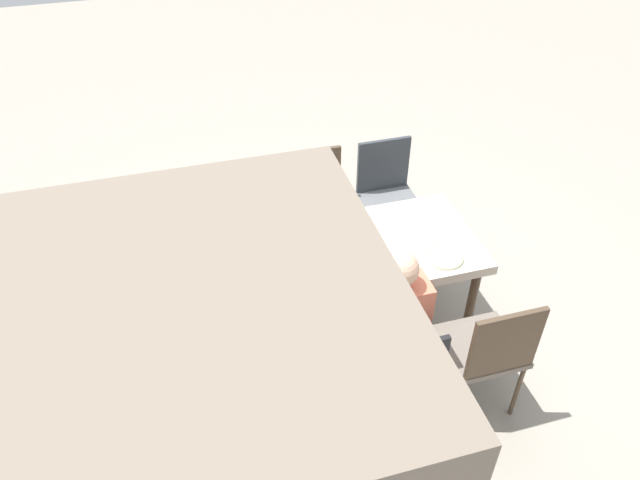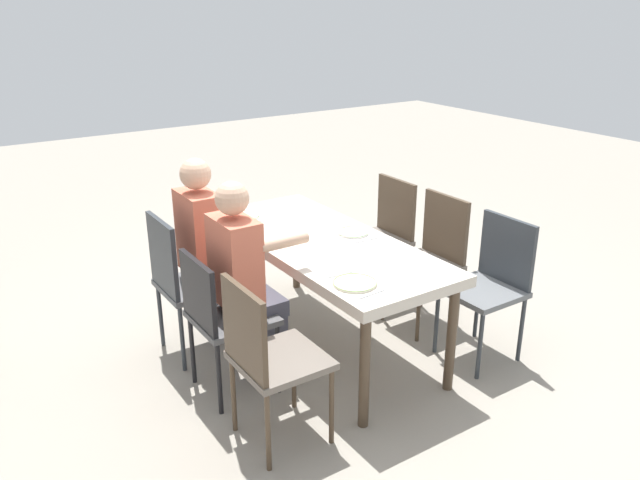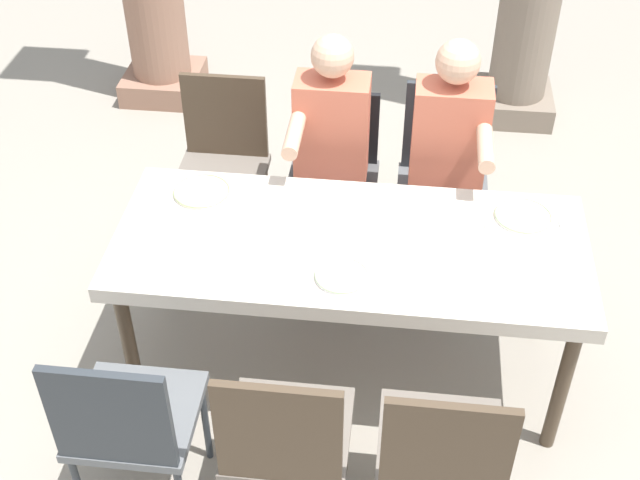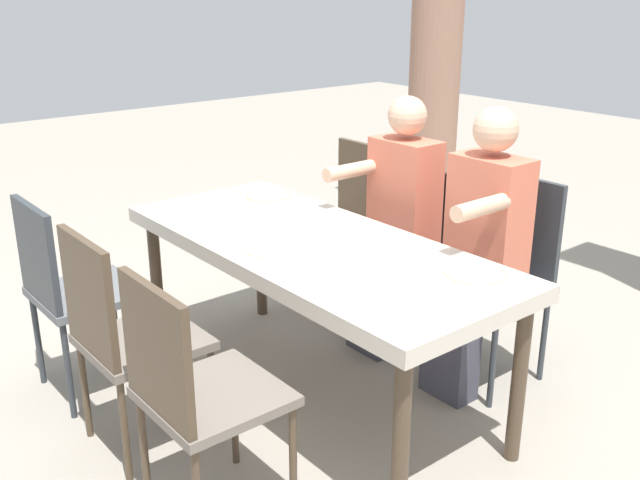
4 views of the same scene
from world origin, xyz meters
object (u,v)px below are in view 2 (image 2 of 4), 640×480
at_px(dining_table, 324,249).
at_px(plate_2, 243,216).
at_px(diner_woman_green, 210,249).
at_px(diner_man_white, 247,281).
at_px(plate_0, 355,283).
at_px(chair_mid_north, 220,313).
at_px(chair_east_north, 182,277).
at_px(chair_mid_south, 432,252).
at_px(plate_1, 353,233).
at_px(chair_east_south, 384,231).
at_px(chair_west_north, 266,353).
at_px(chair_west_south, 492,279).

bearing_deg(dining_table, plate_2, 17.92).
distance_m(diner_woman_green, diner_man_white, 0.55).
bearing_deg(dining_table, plate_0, 160.05).
xyz_separation_m(chair_mid_north, chair_east_north, (0.54, 0.01, 0.02)).
bearing_deg(diner_man_white, dining_table, -76.61).
bearing_deg(chair_east_north, diner_man_white, -161.19).
xyz_separation_m(chair_mid_north, chair_mid_south, (0.00, -1.64, 0.01)).
bearing_deg(plate_0, chair_east_north, 29.11).
xyz_separation_m(chair_mid_south, plate_0, (-0.51, 1.07, 0.23)).
bearing_deg(plate_1, chair_east_south, -55.99).
distance_m(chair_mid_north, plate_1, 1.08).
relative_size(chair_west_north, diner_woman_green, 0.72).
bearing_deg(diner_woman_green, dining_table, -122.14).
bearing_deg(plate_0, chair_west_south, -92.43).
bearing_deg(dining_table, chair_west_south, -130.69).
bearing_deg(diner_woman_green, plate_0, -159.98).
bearing_deg(plate_2, diner_woman_green, 127.45).
relative_size(dining_table, chair_west_south, 2.05).
height_order(chair_west_south, plate_2, chair_west_south).
relative_size(chair_mid_north, plate_1, 4.28).
bearing_deg(chair_mid_north, plate_0, -131.61).
height_order(chair_west_north, plate_2, chair_west_north).
bearing_deg(plate_2, plate_1, -147.61).
bearing_deg(plate_0, plate_2, -0.61).
bearing_deg(dining_table, chair_mid_north, 100.38).
relative_size(chair_west_north, chair_mid_north, 1.06).
distance_m(chair_west_north, diner_woman_green, 1.13).
distance_m(chair_west_south, chair_east_north, 1.98).
bearing_deg(dining_table, chair_mid_south, -100.28).
xyz_separation_m(chair_west_north, chair_mid_north, (0.56, -0.01, -0.02)).
xyz_separation_m(chair_east_north, plate_1, (-0.40, -1.05, 0.21)).
height_order(chair_west_south, chair_east_north, chair_east_north).
bearing_deg(chair_east_south, dining_table, 115.32).
bearing_deg(chair_east_south, plate_1, 124.01).
xyz_separation_m(chair_mid_north, plate_0, (-0.51, -0.58, 0.24)).
height_order(chair_east_south, diner_man_white, diner_man_white).
bearing_deg(plate_1, diner_woman_green, 64.47).
distance_m(dining_table, diner_woman_green, 0.74).
distance_m(diner_man_white, plate_2, 0.95).
xyz_separation_m(dining_table, plate_0, (-0.66, 0.24, 0.08)).
height_order(dining_table, diner_woman_green, diner_woman_green).
relative_size(dining_table, plate_1, 9.21).
height_order(diner_man_white, plate_2, diner_man_white).
xyz_separation_m(plate_0, plate_1, (0.65, -0.47, 0.00)).
xyz_separation_m(chair_east_north, chair_east_south, (0.00, -1.65, -0.02)).
bearing_deg(plate_2, chair_mid_north, 145.09).
relative_size(chair_east_north, diner_man_white, 0.75).
bearing_deg(plate_2, chair_east_north, 117.20).
distance_m(chair_west_south, plate_0, 1.09).
bearing_deg(chair_west_north, diner_woman_green, -10.23).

